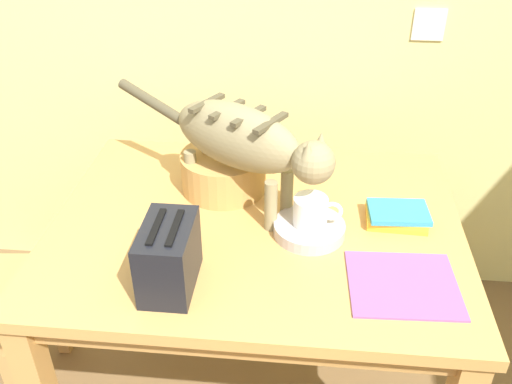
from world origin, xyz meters
The scene contains 8 objects.
dining_table centered at (0.05, 1.36, 0.66)m, with size 1.17×0.90×0.76m.
cat centered at (0.01, 1.42, 0.98)m, with size 0.67×0.42×0.32m.
saucer_bowl centered at (0.20, 1.31, 0.78)m, with size 0.20×0.20×0.03m, color #B4AAA7.
coffee_mug centered at (0.21, 1.31, 0.83)m, with size 0.13×0.09×0.08m.
magazine centered at (0.44, 1.12, 0.76)m, with size 0.27×0.24×0.01m, color #874E96.
book_stack centered at (0.45, 1.39, 0.78)m, with size 0.18×0.13×0.04m.
wicker_basket centered at (-0.07, 1.53, 0.82)m, with size 0.26×0.26×0.12m.
toaster centered at (-0.13, 1.07, 0.84)m, with size 0.12×0.20×0.18m.
Camera 1 is at (0.18, 0.05, 1.70)m, focal length 39.51 mm.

